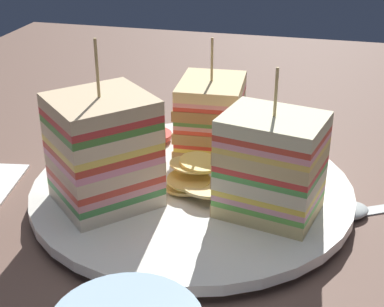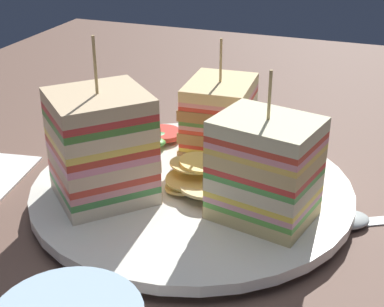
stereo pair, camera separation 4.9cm
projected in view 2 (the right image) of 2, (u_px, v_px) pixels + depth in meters
The scene contains 8 objects.
ground_plane at pixel (192, 209), 51.61cm from camera, with size 122.22×96.46×1.80cm, color brown.
plate at pixel (192, 190), 50.77cm from camera, with size 28.29×28.29×1.69cm.
sandwich_wedge_0 at pixel (219, 117), 55.42cm from camera, with size 7.97×6.41×11.23cm.
sandwich_wedge_1 at pixel (102, 147), 46.69cm from camera, with size 10.33×10.31×13.81cm.
sandwich_wedge_2 at pixel (264, 169), 43.97cm from camera, with size 7.45×8.73×12.13cm.
chip_pile at pixel (195, 178), 48.90cm from camera, with size 6.64×7.44×2.83cm.
salad_garnish at pixel (149, 138), 57.97cm from camera, with size 7.02×5.86×1.25cm.
spoon at pixel (366, 219), 47.69cm from camera, with size 9.20×14.07×1.00cm.
Camera 2 is at (41.52, 15.41, 26.07)cm, focal length 53.31 mm.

